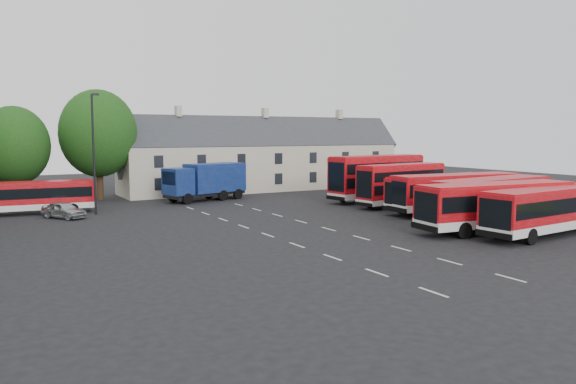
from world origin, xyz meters
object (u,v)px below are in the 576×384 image
at_px(bus_dd_south, 401,182).
at_px(box_truck, 206,180).
at_px(silver_car, 64,210).
at_px(bus_row_a, 547,207).
at_px(lamppost, 94,150).

relative_size(bus_dd_south, box_truck, 1.10).
height_order(bus_dd_south, silver_car, bus_dd_south).
relative_size(bus_row_a, bus_dd_south, 1.17).
xyz_separation_m(silver_car, lamppost, (2.72, 0.99, 4.83)).
relative_size(silver_car, lamppost, 0.39).
distance_m(box_truck, silver_car, 15.89).
bearing_deg(silver_car, bus_dd_south, -47.43).
xyz_separation_m(box_truck, silver_car, (-14.70, -5.85, -1.46)).
xyz_separation_m(bus_dd_south, box_truck, (-14.61, 13.49, -0.16)).
bearing_deg(silver_car, box_truck, -11.11).
bearing_deg(box_truck, lamppost, -172.81).
bearing_deg(bus_row_a, bus_dd_south, 79.12).
bearing_deg(bus_row_a, silver_car, 133.10).
distance_m(bus_row_a, bus_dd_south, 16.97).
xyz_separation_m(bus_row_a, silver_car, (-27.67, 24.53, -1.28)).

